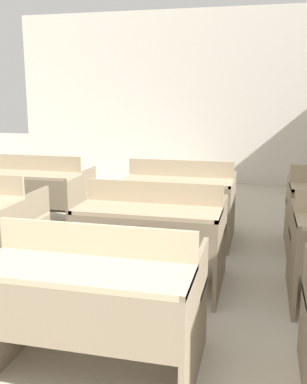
{
  "coord_description": "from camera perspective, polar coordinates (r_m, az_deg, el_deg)",
  "views": [
    {
      "loc": [
        0.89,
        -0.79,
        1.5
      ],
      "look_at": [
        0.05,
        2.66,
        0.72
      ],
      "focal_mm": 42.0,
      "sensor_mm": 36.0,
      "label": 1
    }
  ],
  "objects": [
    {
      "name": "bench_second_center",
      "position": [
        3.53,
        -0.09,
        -4.97
      ],
      "size": [
        1.09,
        0.82,
        0.84
      ],
      "color": "#796A53",
      "rests_on": "ground_plane"
    },
    {
      "name": "bench_third_center",
      "position": [
        4.64,
        3.37,
        -0.76
      ],
      "size": [
        1.09,
        0.82,
        0.84
      ],
      "color": "#7F7059",
      "rests_on": "ground_plane"
    },
    {
      "name": "bench_third_left",
      "position": [
        5.17,
        -14.65,
        0.21
      ],
      "size": [
        1.09,
        0.82,
        0.84
      ],
      "color": "#7E6F58",
      "rests_on": "ground_plane"
    },
    {
      "name": "bench_front_center",
      "position": [
        2.48,
        -7.3,
        -12.9
      ],
      "size": [
        1.09,
        0.82,
        0.84
      ],
      "color": "#83735C",
      "rests_on": "ground_plane"
    },
    {
      "name": "wall_back",
      "position": [
        7.76,
        7.21,
        11.76
      ],
      "size": [
        6.78,
        0.06,
        2.87
      ],
      "color": "beige",
      "rests_on": "ground_plane"
    }
  ]
}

